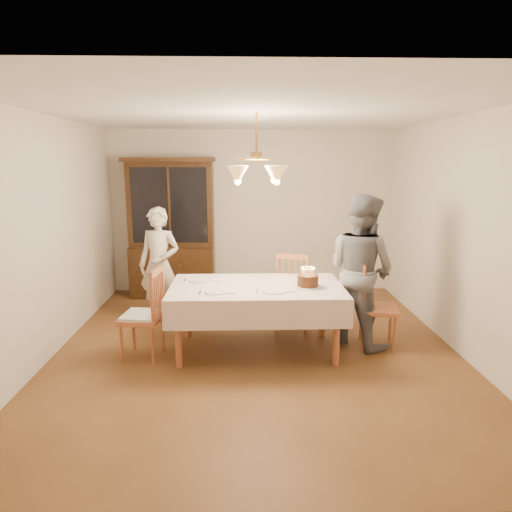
{
  "coord_description": "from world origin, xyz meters",
  "views": [
    {
      "loc": [
        -0.16,
        -4.86,
        2.1
      ],
      "look_at": [
        0.0,
        0.2,
        1.05
      ],
      "focal_mm": 32.0,
      "sensor_mm": 36.0,
      "label": 1
    }
  ],
  "objects_px": {
    "chair_far_side": "(294,295)",
    "elderly_woman": "(159,266)",
    "china_hutch": "(172,230)",
    "birthday_cake": "(308,281)",
    "dining_table": "(257,292)"
  },
  "relations": [
    {
      "from": "chair_far_side",
      "to": "elderly_woman",
      "type": "bearing_deg",
      "value": 170.49
    },
    {
      "from": "china_hutch",
      "to": "chair_far_side",
      "type": "height_order",
      "value": "china_hutch"
    },
    {
      "from": "chair_far_side",
      "to": "birthday_cake",
      "type": "xyz_separation_m",
      "value": [
        0.05,
        -0.78,
        0.38
      ]
    },
    {
      "from": "china_hutch",
      "to": "elderly_woman",
      "type": "height_order",
      "value": "china_hutch"
    },
    {
      "from": "birthday_cake",
      "to": "dining_table",
      "type": "bearing_deg",
      "value": 171.62
    },
    {
      "from": "chair_far_side",
      "to": "elderly_woman",
      "type": "relative_size",
      "value": 0.65
    },
    {
      "from": "china_hutch",
      "to": "elderly_woman",
      "type": "relative_size",
      "value": 1.41
    },
    {
      "from": "chair_far_side",
      "to": "elderly_woman",
      "type": "height_order",
      "value": "elderly_woman"
    },
    {
      "from": "dining_table",
      "to": "elderly_woman",
      "type": "distance_m",
      "value": 1.59
    },
    {
      "from": "elderly_woman",
      "to": "chair_far_side",
      "type": "bearing_deg",
      "value": 6.09
    },
    {
      "from": "dining_table",
      "to": "chair_far_side",
      "type": "relative_size",
      "value": 1.9
    },
    {
      "from": "dining_table",
      "to": "elderly_woman",
      "type": "height_order",
      "value": "elderly_woman"
    },
    {
      "from": "china_hutch",
      "to": "dining_table",
      "type": "bearing_deg",
      "value": -60.88
    },
    {
      "from": "birthday_cake",
      "to": "elderly_woman",
      "type": "bearing_deg",
      "value": 149.26
    },
    {
      "from": "elderly_woman",
      "to": "china_hutch",
      "type": "bearing_deg",
      "value": 106.24
    }
  ]
}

